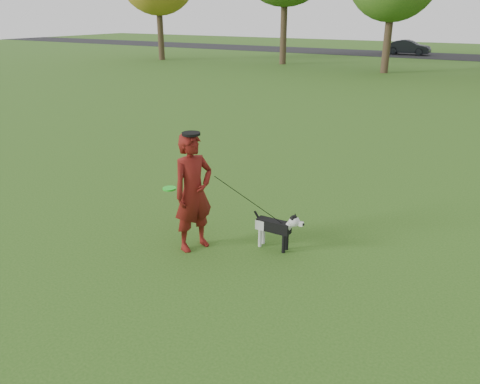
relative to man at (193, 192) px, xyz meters
The scene contains 6 objects.
ground 1.25m from the man, 29.96° to the left, with size 120.00×120.00×0.00m, color #285116.
road 40.39m from the man, 89.09° to the left, with size 120.00×7.00×0.02m, color black.
man is the anchor object (origin of this frame).
dog 1.51m from the man, 27.17° to the left, with size 0.93×0.19×0.71m.
car_mid 40.67m from the man, 96.93° to the left, with size 1.35×3.87×1.28m, color black.
man_held_items 0.96m from the man, 17.22° to the left, with size 1.94×0.81×1.54m.
Camera 1 is at (3.62, -6.15, 3.79)m, focal length 35.00 mm.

